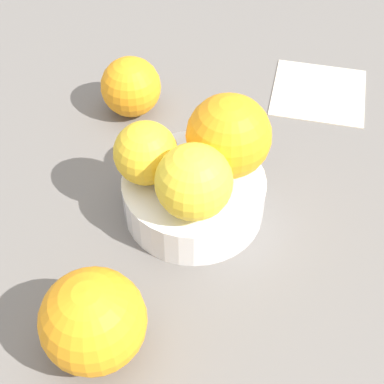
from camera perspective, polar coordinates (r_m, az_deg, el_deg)
name	(u,v)px	position (r cm, az deg, el deg)	size (l,w,h in cm)	color
ground_plane	(192,215)	(59.73, 0.00, -2.31)	(110.00, 110.00, 2.00)	#66605B
fruit_bowl	(192,196)	(57.38, 0.00, -0.37)	(14.19, 14.19, 4.39)	white
orange_in_bowl_0	(187,182)	(50.70, -0.55, 1.01)	(7.06, 7.06, 7.06)	yellow
orange_in_bowl_1	(227,136)	(54.18, 3.48, 5.58)	(8.18, 8.18, 8.18)	orange
orange_in_bowl_2	(144,153)	(54.07, -4.83, 3.89)	(6.16, 6.16, 6.16)	yellow
orange_loose_0	(91,321)	(47.38, -10.04, -12.53)	(8.70, 8.70, 8.70)	orange
orange_loose_1	(129,87)	(68.19, -6.26, 10.38)	(7.06, 7.06, 7.06)	orange
folded_napkin	(317,92)	(74.18, 12.38, 9.73)	(11.32, 11.32, 0.30)	beige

